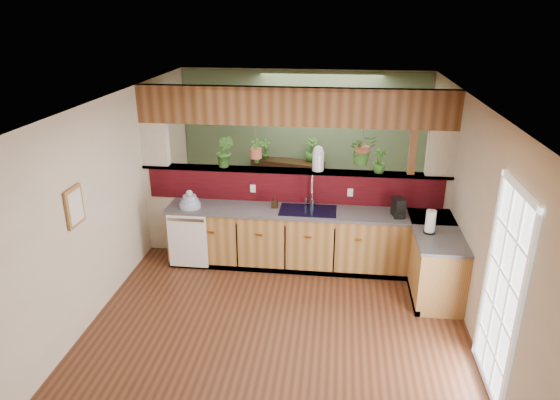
# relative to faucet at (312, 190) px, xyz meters

# --- Properties ---
(ground) EXTENTS (4.60, 7.00, 0.01)m
(ground) POSITION_rel_faucet_xyz_m (-0.29, -1.13, -1.16)
(ground) COLOR #4C2817
(ground) RESTS_ON ground
(ceiling) EXTENTS (4.60, 7.00, 0.01)m
(ceiling) POSITION_rel_faucet_xyz_m (-0.29, -1.13, 1.44)
(ceiling) COLOR brown
(ceiling) RESTS_ON ground
(wall_back) EXTENTS (4.60, 0.02, 2.60)m
(wall_back) POSITION_rel_faucet_xyz_m (-0.29, 2.37, 0.14)
(wall_back) COLOR beige
(wall_back) RESTS_ON ground
(wall_left) EXTENTS (0.02, 7.00, 2.60)m
(wall_left) POSITION_rel_faucet_xyz_m (-2.59, -1.13, 0.14)
(wall_left) COLOR beige
(wall_left) RESTS_ON ground
(wall_right) EXTENTS (0.02, 7.00, 2.60)m
(wall_right) POSITION_rel_faucet_xyz_m (2.01, -1.13, 0.14)
(wall_right) COLOR beige
(wall_right) RESTS_ON ground
(pass_through_partition) EXTENTS (4.60, 0.21, 2.60)m
(pass_through_partition) POSITION_rel_faucet_xyz_m (-0.26, 0.22, 0.03)
(pass_through_partition) COLOR beige
(pass_through_partition) RESTS_ON ground
(pass_through_ledge) EXTENTS (4.60, 0.21, 0.04)m
(pass_through_ledge) POSITION_rel_faucet_xyz_m (-0.29, 0.22, 0.21)
(pass_through_ledge) COLOR brown
(pass_through_ledge) RESTS_ON ground
(header_beam) EXTENTS (4.60, 0.15, 0.55)m
(header_beam) POSITION_rel_faucet_xyz_m (-0.29, 0.22, 1.16)
(header_beam) COLOR brown
(header_beam) RESTS_ON ground
(sage_backwall) EXTENTS (4.55, 0.02, 2.55)m
(sage_backwall) POSITION_rel_faucet_xyz_m (-0.29, 2.35, 0.14)
(sage_backwall) COLOR #526B49
(sage_backwall) RESTS_ON ground
(countertop) EXTENTS (4.14, 1.52, 0.90)m
(countertop) POSITION_rel_faucet_xyz_m (0.54, -0.26, -0.72)
(countertop) COLOR olive
(countertop) RESTS_ON ground
(dishwasher) EXTENTS (0.58, 0.03, 0.82)m
(dishwasher) POSITION_rel_faucet_xyz_m (-1.77, -0.47, -0.71)
(dishwasher) COLOR white
(dishwasher) RESTS_ON ground
(navy_sink) EXTENTS (0.82, 0.50, 0.18)m
(navy_sink) POSITION_rel_faucet_xyz_m (-0.04, -0.15, -0.34)
(navy_sink) COLOR black
(navy_sink) RESTS_ON countertop
(french_door) EXTENTS (0.06, 1.02, 2.16)m
(french_door) POSITION_rel_faucet_xyz_m (1.98, -2.43, -0.11)
(french_door) COLOR white
(french_door) RESTS_ON ground
(framed_print) EXTENTS (0.04, 0.35, 0.45)m
(framed_print) POSITION_rel_faucet_xyz_m (-2.56, -1.93, 0.39)
(framed_print) COLOR olive
(framed_print) RESTS_ON wall_left
(faucet) EXTENTS (0.21, 0.22, 0.49)m
(faucet) POSITION_rel_faucet_xyz_m (0.00, 0.00, 0.00)
(faucet) COLOR #B7B7B2
(faucet) RESTS_ON countertop
(dish_stack) EXTENTS (0.31, 0.31, 0.27)m
(dish_stack) POSITION_rel_faucet_xyz_m (-1.77, -0.24, -0.18)
(dish_stack) COLOR #98A6C5
(dish_stack) RESTS_ON countertop
(soap_dispenser) EXTENTS (0.09, 0.09, 0.18)m
(soap_dispenser) POSITION_rel_faucet_xyz_m (-0.53, -0.11, -0.18)
(soap_dispenser) COLOR #372314
(soap_dispenser) RESTS_ON countertop
(coffee_maker) EXTENTS (0.14, 0.24, 0.27)m
(coffee_maker) POSITION_rel_faucet_xyz_m (1.23, -0.22, -0.14)
(coffee_maker) COLOR black
(coffee_maker) RESTS_ON countertop
(paper_towel) EXTENTS (0.15, 0.15, 0.33)m
(paper_towel) POSITION_rel_faucet_xyz_m (1.58, -0.73, -0.11)
(paper_towel) COLOR black
(paper_towel) RESTS_ON countertop
(glass_jar) EXTENTS (0.17, 0.17, 0.38)m
(glass_jar) POSITION_rel_faucet_xyz_m (0.07, 0.22, 0.41)
(glass_jar) COLOR silver
(glass_jar) RESTS_ON pass_through_ledge
(ledge_plant_left) EXTENTS (0.31, 0.27, 0.50)m
(ledge_plant_left) POSITION_rel_faucet_xyz_m (-1.32, 0.22, 0.47)
(ledge_plant_left) COLOR #2D5E20
(ledge_plant_left) RESTS_ON pass_through_ledge
(ledge_plant_right) EXTENTS (0.23, 0.23, 0.35)m
(ledge_plant_right) POSITION_rel_faucet_xyz_m (0.95, 0.22, 0.40)
(ledge_plant_right) COLOR #2D5E20
(ledge_plant_right) RESTS_ON pass_through_ledge
(hanging_plant_a) EXTENTS (0.22, 0.17, 0.50)m
(hanging_plant_a) POSITION_rel_faucet_xyz_m (-0.85, 0.22, 0.61)
(hanging_plant_a) COLOR brown
(hanging_plant_a) RESTS_ON header_beam
(hanging_plant_b) EXTENTS (0.49, 0.46, 0.56)m
(hanging_plant_b) POSITION_rel_faucet_xyz_m (0.70, 0.22, 0.75)
(hanging_plant_b) COLOR brown
(hanging_plant_b) RESTS_ON header_beam
(shelving_console) EXTENTS (1.41, 0.70, 0.91)m
(shelving_console) POSITION_rel_faucet_xyz_m (-0.58, 2.12, -0.66)
(shelving_console) COLOR black
(shelving_console) RESTS_ON ground
(shelf_plant_a) EXTENTS (0.21, 0.15, 0.40)m
(shelf_plant_a) POSITION_rel_faucet_xyz_m (-1.01, 2.12, -0.01)
(shelf_plant_a) COLOR #2D5E20
(shelf_plant_a) RESTS_ON shelving_console
(shelf_plant_b) EXTENTS (0.27, 0.27, 0.44)m
(shelf_plant_b) POSITION_rel_faucet_xyz_m (-0.13, 2.12, 0.01)
(shelf_plant_b) COLOR #2D5E20
(shelf_plant_b) RESTS_ON shelving_console
(floor_plant) EXTENTS (0.82, 0.77, 0.75)m
(floor_plant) POSITION_rel_faucet_xyz_m (0.28, 1.53, -0.79)
(floor_plant) COLOR #2D5E20
(floor_plant) RESTS_ON ground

